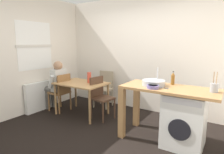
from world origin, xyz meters
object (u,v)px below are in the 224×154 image
Objects in this scene: dining_table at (81,87)px; vase at (89,77)px; bottle_tall_green at (173,79)px; mixing_bowl at (153,87)px; chair_person_seat at (61,90)px; utensil_crock at (214,88)px; washing_machine at (184,120)px; chair_opposite at (100,95)px; seated_person at (56,83)px; chair_spare_by_wall at (104,87)px.

vase is (0.15, 0.10, 0.21)m from dining_table.
bottle_tall_green is 0.99× the size of vase.
mixing_bowl is (-0.19, -0.43, -0.08)m from bottle_tall_green.
utensil_crock reaches higher than chair_person_seat.
bottle_tall_green reaches higher than vase.
dining_table is 1.28× the size of washing_machine.
seated_person reaches higher than chair_opposite.
chair_person_seat is 2.60m from bottle_tall_green.
mixing_bowl is at bearing 140.40° from chair_spare_by_wall.
utensil_crock is at bearing 8.10° from washing_machine.
mixing_bowl is at bearing -113.39° from bottle_tall_green.
chair_person_seat is 1.00× the size of chair_opposite.
seated_person is 1.40× the size of washing_machine.
washing_machine is 3.66× the size of vase.
chair_spare_by_wall is (-0.38, 0.71, 0.00)m from chair_opposite.
dining_table is at bearing 168.67° from mixing_bowl.
vase reaches higher than chair_spare_by_wall.
chair_opposite is at bearing 175.40° from utensil_crock.
chair_person_seat and chair_opposite have the same top height.
mixing_bowl is (1.72, -1.14, 0.44)m from chair_spare_by_wall.
chair_spare_by_wall is 1.19m from seated_person.
chair_person_seat is 3.88× the size of bottle_tall_green.
dining_table is at bearing -74.05° from chair_opposite.
vase is at bearing 164.42° from mixing_bowl.
utensil_crock is (0.37, 0.05, 0.56)m from washing_machine.
chair_opposite reaches higher than washing_machine.
utensil_crock is at bearing -16.02° from bottle_tall_green.
washing_machine is (2.27, -0.17, -0.21)m from dining_table.
washing_machine is at bearing -171.90° from utensil_crock.
utensil_crock reaches higher than bottle_tall_green.
washing_machine is at bearing 23.22° from mixing_bowl.
chair_person_seat is 4.73× the size of mixing_bowl.
dining_table is 0.79m from chair_spare_by_wall.
mixing_bowl reaches higher than chair_opposite.
utensil_crock reaches higher than mixing_bowl.
bottle_tall_green is 0.77× the size of utensil_crock.
washing_machine is 3.70× the size of bottle_tall_green.
utensil_crock is at bearing -4.89° from vase.
chair_spare_by_wall is at bearing 94.91° from vase.
chair_opposite is 1.05× the size of washing_machine.
mixing_bowl is at bearing -95.04° from seated_person.
chair_person_seat is 0.80m from vase.
chair_opposite is 0.81m from chair_spare_by_wall.
utensil_crock reaches higher than seated_person.
seated_person is 2.55m from mixing_bowl.
seated_person is at bearing -176.41° from bottle_tall_green.
seated_person reaches higher than vase.
chair_person_seat is 3.22m from utensil_crock.
dining_table is 2.04m from bottle_tall_green.
seated_person is (-0.71, -0.10, 0.03)m from dining_table.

